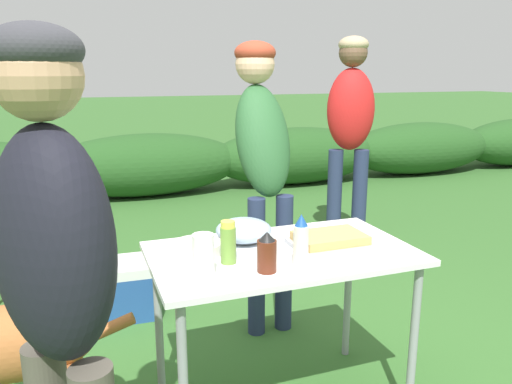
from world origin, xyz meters
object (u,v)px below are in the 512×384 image
object	(u,v)px
relish_jar	(228,243)
mayo_bottle	(300,242)
folding_table	(282,268)
standing_person_with_beanie	(263,146)
mixing_bowl	(244,230)
standing_person_in_navy_coat	(57,274)
bbq_sauce_bottle	(267,253)
plate_stack	(197,248)
food_tray	(330,240)
standing_person_in_olive_jacket	(350,120)
cooler_box	(118,289)
paper_cup_stack	(203,256)

from	to	relation	value
relish_jar	mayo_bottle	world-z (taller)	mayo_bottle
folding_table	standing_person_with_beanie	distance (m)	0.89
mixing_bowl	relish_jar	world-z (taller)	relish_jar
folding_table	standing_person_in_navy_coat	xyz separation A→B (m)	(-0.85, -0.56, 0.32)
relish_jar	standing_person_in_navy_coat	world-z (taller)	standing_person_in_navy_coat
folding_table	bbq_sauce_bottle	bearing A→B (deg)	-127.41
plate_stack	relish_jar	xyz separation A→B (m)	(0.09, -0.14, 0.06)
standing_person_in_navy_coat	food_tray	bearing A→B (deg)	-100.19
mixing_bowl	mayo_bottle	bearing A→B (deg)	-72.71
standing_person_in_olive_jacket	cooler_box	world-z (taller)	standing_person_in_olive_jacket
plate_stack	bbq_sauce_bottle	xyz separation A→B (m)	(0.20, -0.28, 0.05)
plate_stack	mayo_bottle	distance (m)	0.44
relish_jar	mayo_bottle	bearing A→B (deg)	-27.13
plate_stack	mayo_bottle	size ratio (longest dim) A/B	1.00
relish_jar	standing_person_in_navy_coat	distance (m)	0.80
folding_table	mixing_bowl	size ratio (longest dim) A/B	4.45
cooler_box	standing_person_in_olive_jacket	bearing A→B (deg)	21.63
folding_table	standing_person_in_navy_coat	bearing A→B (deg)	-146.54
mayo_bottle	standing_person_with_beanie	world-z (taller)	standing_person_with_beanie
food_tray	relish_jar	size ratio (longest dim) A/B	1.93
standing_person_with_beanie	standing_person_in_olive_jacket	world-z (taller)	standing_person_in_olive_jacket
folding_table	standing_person_in_olive_jacket	bearing A→B (deg)	52.85
bbq_sauce_bottle	standing_person_in_olive_jacket	distance (m)	2.53
standing_person_in_navy_coat	folding_table	bearing A→B (deg)	-93.80
folding_table	plate_stack	distance (m)	0.37
bbq_sauce_bottle	standing_person_with_beanie	distance (m)	1.05
paper_cup_stack	mayo_bottle	world-z (taller)	mayo_bottle
mixing_bowl	standing_person_with_beanie	size ratio (longest dim) A/B	0.15
folding_table	cooler_box	world-z (taller)	folding_table
mayo_bottle	standing_person_in_olive_jacket	size ratio (longest dim) A/B	0.12
food_tray	bbq_sauce_bottle	distance (m)	0.40
paper_cup_stack	standing_person_in_navy_coat	bearing A→B (deg)	-139.10
folding_table	paper_cup_stack	distance (m)	0.44
mayo_bottle	cooler_box	distance (m)	1.60
plate_stack	standing_person_in_olive_jacket	bearing A→B (deg)	45.12
plate_stack	mixing_bowl	xyz separation A→B (m)	(0.23, 0.08, 0.03)
standing_person_with_beanie	mayo_bottle	bearing A→B (deg)	-102.99
plate_stack	mayo_bottle	world-z (taller)	mayo_bottle
food_tray	mayo_bottle	xyz separation A→B (m)	(-0.22, -0.16, 0.07)
cooler_box	relish_jar	bearing A→B (deg)	-70.71
food_tray	relish_jar	xyz separation A→B (m)	(-0.47, -0.03, 0.06)
relish_jar	standing_person_in_olive_jacket	world-z (taller)	standing_person_in_olive_jacket
plate_stack	cooler_box	bearing A→B (deg)	103.93
bbq_sauce_bottle	food_tray	bearing A→B (deg)	25.25
standing_person_with_beanie	standing_person_in_navy_coat	world-z (taller)	standing_person_with_beanie
mixing_bowl	cooler_box	distance (m)	1.25
relish_jar	mayo_bottle	distance (m)	0.28
relish_jar	plate_stack	bearing A→B (deg)	123.25
folding_table	plate_stack	xyz separation A→B (m)	(-0.34, 0.09, 0.10)
standing_person_in_navy_coat	standing_person_in_olive_jacket	distance (m)	3.26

